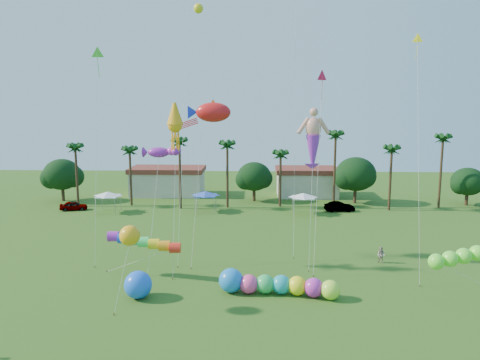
{
  "coord_description": "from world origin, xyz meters",
  "views": [
    {
      "loc": [
        1.45,
        -29.38,
        15.27
      ],
      "look_at": [
        0.0,
        10.0,
        9.0
      ],
      "focal_mm": 35.0,
      "sensor_mm": 36.0,
      "label": 1
    }
  ],
  "objects_px": {
    "car_a": "(74,206)",
    "car_b": "(339,207)",
    "caterpillar_inflatable": "(274,285)",
    "blue_ball": "(138,285)",
    "spectator_b": "(381,255)"
  },
  "relations": [
    {
      "from": "car_b",
      "to": "caterpillar_inflatable",
      "type": "bearing_deg",
      "value": 155.05
    },
    {
      "from": "car_a",
      "to": "blue_ball",
      "type": "relative_size",
      "value": 1.75
    },
    {
      "from": "car_a",
      "to": "car_b",
      "type": "height_order",
      "value": "car_b"
    },
    {
      "from": "spectator_b",
      "to": "blue_ball",
      "type": "bearing_deg",
      "value": -116.05
    },
    {
      "from": "spectator_b",
      "to": "car_a",
      "type": "bearing_deg",
      "value": -168.54
    },
    {
      "from": "blue_ball",
      "to": "car_b",
      "type": "bearing_deg",
      "value": 56.05
    },
    {
      "from": "car_b",
      "to": "blue_ball",
      "type": "relative_size",
      "value": 1.92
    },
    {
      "from": "car_a",
      "to": "blue_ball",
      "type": "height_order",
      "value": "blue_ball"
    },
    {
      "from": "car_a",
      "to": "caterpillar_inflatable",
      "type": "relative_size",
      "value": 0.39
    },
    {
      "from": "spectator_b",
      "to": "caterpillar_inflatable",
      "type": "xyz_separation_m",
      "value": [
        -10.76,
        -8.12,
        0.03
      ]
    },
    {
      "from": "caterpillar_inflatable",
      "to": "car_b",
      "type": "bearing_deg",
      "value": 78.54
    },
    {
      "from": "car_b",
      "to": "spectator_b",
      "type": "xyz_separation_m",
      "value": [
        0.13,
        -22.73,
        0.11
      ]
    },
    {
      "from": "car_a",
      "to": "spectator_b",
      "type": "xyz_separation_m",
      "value": [
        39.26,
        -22.08,
        0.15
      ]
    },
    {
      "from": "car_a",
      "to": "car_b",
      "type": "bearing_deg",
      "value": -101.89
    },
    {
      "from": "caterpillar_inflatable",
      "to": "blue_ball",
      "type": "height_order",
      "value": "blue_ball"
    }
  ]
}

